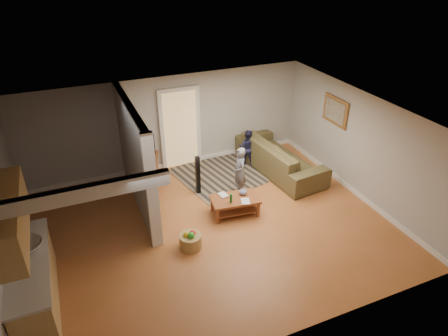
{
  "coord_description": "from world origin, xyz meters",
  "views": [
    {
      "loc": [
        -2.41,
        -6.42,
        5.35
      ],
      "look_at": [
        0.52,
        0.5,
        1.1
      ],
      "focal_mm": 32.0,
      "sensor_mm": 36.0,
      "label": 1
    }
  ],
  "objects": [
    {
      "name": "child",
      "position": [
        1.12,
        0.97,
        0.0
      ],
      "size": [
        0.33,
        0.47,
        1.23
      ],
      "primitive_type": "imported",
      "rotation": [
        0.0,
        0.0,
        -1.65
      ],
      "color": "slate",
      "rests_on": "ground"
    },
    {
      "name": "room_shell",
      "position": [
        -1.07,
        0.43,
        1.46
      ],
      "size": [
        7.54,
        6.02,
        2.52
      ],
      "color": "#ABA8A4",
      "rests_on": "ground"
    },
    {
      "name": "tv_console",
      "position": [
        -0.74,
        2.19,
        0.63
      ],
      "size": [
        0.72,
        1.17,
        0.95
      ],
      "rotation": [
        0.0,
        0.0,
        -0.3
      ],
      "color": "maroon",
      "rests_on": "ground"
    },
    {
      "name": "ground",
      "position": [
        0.0,
        0.0,
        0.0
      ],
      "size": [
        7.5,
        7.5,
        0.0
      ],
      "primitive_type": "plane",
      "color": "#995C26",
      "rests_on": "ground"
    },
    {
      "name": "coffee_table",
      "position": [
        0.7,
        0.27,
        0.32
      ],
      "size": [
        1.13,
        0.75,
        0.62
      ],
      "rotation": [
        0.0,
        0.0,
        -0.13
      ],
      "color": "maroon",
      "rests_on": "ground"
    },
    {
      "name": "toy_basket",
      "position": [
        -0.6,
        -0.43,
        0.17
      ],
      "size": [
        0.45,
        0.45,
        0.4
      ],
      "color": "#A17A46",
      "rests_on": "ground"
    },
    {
      "name": "toddler",
      "position": [
        1.96,
        2.27,
        0.0
      ],
      "size": [
        0.62,
        0.61,
        1.01
      ],
      "primitive_type": "imported",
      "rotation": [
        0.0,
        0.0,
        2.45
      ],
      "color": "#1C1C3C",
      "rests_on": "ground"
    },
    {
      "name": "speaker_right",
      "position": [
        0.22,
        1.4,
        0.5
      ],
      "size": [
        0.1,
        0.1,
        0.99
      ],
      "primitive_type": "cube",
      "rotation": [
        0.0,
        0.0,
        -0.01
      ],
      "color": "black",
      "rests_on": "ground"
    },
    {
      "name": "speaker_left",
      "position": [
        -1.0,
        0.64,
        0.51
      ],
      "size": [
        0.1,
        0.1,
        1.01
      ],
      "primitive_type": "cube",
      "rotation": [
        0.0,
        0.0,
        0.02
      ],
      "color": "black",
      "rests_on": "ground"
    },
    {
      "name": "area_rug",
      "position": [
        1.42,
        2.08,
        0.01
      ],
      "size": [
        3.23,
        2.65,
        0.01
      ],
      "primitive_type": "cube",
      "rotation": [
        0.0,
        0.0,
        0.22
      ],
      "color": "black",
      "rests_on": "ground"
    },
    {
      "name": "sofa",
      "position": [
        2.6,
        1.61,
        0.0
      ],
      "size": [
        1.38,
        2.93,
        0.83
      ],
      "primitive_type": "imported",
      "rotation": [
        0.0,
        0.0,
        1.67
      ],
      "color": "#4B4625",
      "rests_on": "ground"
    }
  ]
}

